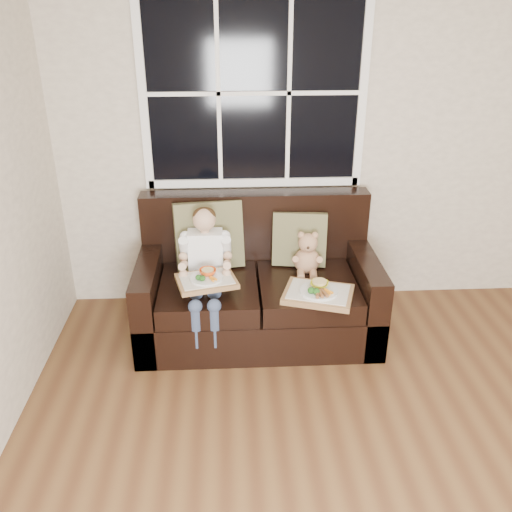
{
  "coord_description": "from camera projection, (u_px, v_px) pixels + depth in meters",
  "views": [
    {
      "loc": [
        -0.97,
        -1.47,
        2.25
      ],
      "look_at": [
        -0.8,
        1.85,
        0.67
      ],
      "focal_mm": 38.0,
      "sensor_mm": 36.0,
      "label": 1
    }
  ],
  "objects": [
    {
      "name": "teddy_bear",
      "position": [
        307.0,
        256.0,
        3.9
      ],
      "size": [
        0.2,
        0.25,
        0.33
      ],
      "rotation": [
        0.0,
        0.0,
        -0.1
      ],
      "color": "tan",
      "rests_on": "loveseat"
    },
    {
      "name": "window_back",
      "position": [
        254.0,
        93.0,
        3.83
      ],
      "size": [
        1.62,
        0.04,
        1.37
      ],
      "color": "black",
      "rests_on": "room_walls"
    },
    {
      "name": "child",
      "position": [
        205.0,
        259.0,
        3.73
      ],
      "size": [
        0.35,
        0.59,
        0.8
      ],
      "color": "white",
      "rests_on": "loveseat"
    },
    {
      "name": "pillow_left",
      "position": [
        209.0,
        235.0,
        3.95
      ],
      "size": [
        0.52,
        0.3,
        0.51
      ],
      "rotation": [
        -0.21,
        0.0,
        0.17
      ],
      "color": "brown",
      "rests_on": "loveseat"
    },
    {
      "name": "loveseat",
      "position": [
        257.0,
        290.0,
        3.99
      ],
      "size": [
        1.7,
        0.92,
        0.96
      ],
      "color": "black",
      "rests_on": "ground"
    },
    {
      "name": "tray_left",
      "position": [
        207.0,
        279.0,
        3.58
      ],
      "size": [
        0.44,
        0.38,
        0.09
      ],
      "rotation": [
        0.0,
        0.0,
        0.25
      ],
      "color": "olive",
      "rests_on": "child"
    },
    {
      "name": "tray_right",
      "position": [
        318.0,
        293.0,
        3.61
      ],
      "size": [
        0.53,
        0.46,
        0.1
      ],
      "rotation": [
        0.0,
        0.0,
        -0.31
      ],
      "color": "olive",
      "rests_on": "loveseat"
    },
    {
      "name": "pillow_right",
      "position": [
        299.0,
        239.0,
        4.0
      ],
      "size": [
        0.42,
        0.23,
        0.41
      ],
      "rotation": [
        -0.21,
        0.0,
        -0.15
      ],
      "color": "brown",
      "rests_on": "loveseat"
    }
  ]
}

